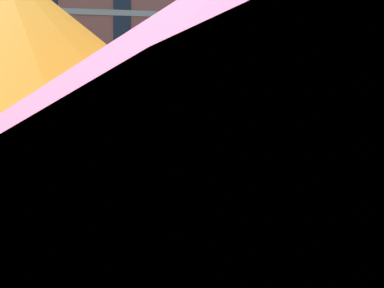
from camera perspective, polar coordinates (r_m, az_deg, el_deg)
name	(u,v)px	position (r m, az deg, el deg)	size (l,w,h in m)	color
ground_plane	(150,186)	(10.73, -7.89, -7.86)	(120.00, 120.00, 0.00)	#2D3033
sidewalk_far	(157,166)	(17.46, -6.63, -4.17)	(56.00, 3.60, 0.12)	#B2ADA3
apartment_building	(160,44)	(26.77, -6.05, 18.36)	(36.05, 12.08, 19.20)	#934C3D
sedan_white	(100,154)	(14.64, -17.04, -1.75)	(4.40, 1.98, 1.78)	silver
pickup_blue	(243,151)	(14.75, 9.64, -1.39)	(5.10, 2.12, 2.20)	navy
sedan_silver	(375,152)	(17.66, 31.28, -1.38)	(4.40, 1.98, 1.78)	#A8AAB2
street_tree_left	(36,98)	(19.43, -27.34, 7.70)	(3.52, 3.64, 5.86)	#4C3823
street_tree_middle	(154,101)	(17.37, -7.14, 7.99)	(2.53, 2.83, 5.19)	#4C3823
street_tree_right	(369,109)	(21.31, 30.41, 5.66)	(1.94, 2.32, 4.51)	#4C3823
patio_umbrella	(236,102)	(1.63, 8.32, 7.84)	(3.54, 3.54, 2.21)	silver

